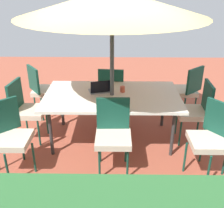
# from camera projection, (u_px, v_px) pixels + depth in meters

# --- Properties ---
(ground_plane) EXTENTS (10.00, 10.00, 0.02)m
(ground_plane) POSITION_uv_depth(u_px,v_px,m) (112.00, 139.00, 4.46)
(ground_plane) COLOR #9E4C38
(dining_table) EXTENTS (2.05, 1.19, 0.77)m
(dining_table) POSITION_uv_depth(u_px,v_px,m) (112.00, 98.00, 4.15)
(dining_table) COLOR silver
(dining_table) RESTS_ON ground_plane
(patio_umbrella) EXTENTS (2.58, 2.58, 2.27)m
(patio_umbrella) POSITION_uv_depth(u_px,v_px,m) (112.00, 4.00, 3.58)
(patio_umbrella) COLOR #4C4C4C
(patio_umbrella) RESTS_ON ground_plane
(chair_northeast) EXTENTS (0.59, 0.59, 0.98)m
(chair_northeast) POSITION_uv_depth(u_px,v_px,m) (9.00, 134.00, 3.52)
(chair_northeast) COLOR beige
(chair_northeast) RESTS_ON ground_plane
(chair_southwest) EXTENTS (0.59, 0.59, 0.98)m
(chair_southwest) POSITION_uv_depth(u_px,v_px,m) (187.00, 89.00, 4.96)
(chair_southwest) COLOR beige
(chair_southwest) RESTS_ON ground_plane
(chair_east) EXTENTS (0.48, 0.47, 0.98)m
(chair_east) POSITION_uv_depth(u_px,v_px,m) (26.00, 108.00, 4.23)
(chair_east) COLOR beige
(chair_east) RESTS_ON ground_plane
(chair_northwest) EXTENTS (0.58, 0.58, 0.98)m
(chair_northwest) POSITION_uv_depth(u_px,v_px,m) (211.00, 136.00, 3.48)
(chair_northwest) COLOR beige
(chair_northwest) RESTS_ON ground_plane
(chair_west) EXTENTS (0.47, 0.46, 0.98)m
(chair_west) POSITION_uv_depth(u_px,v_px,m) (196.00, 109.00, 4.19)
(chair_west) COLOR beige
(chair_west) RESTS_ON ground_plane
(chair_north) EXTENTS (0.46, 0.47, 0.98)m
(chair_north) POSITION_uv_depth(u_px,v_px,m) (113.00, 132.00, 3.56)
(chair_north) COLOR beige
(chair_north) RESTS_ON ground_plane
(chair_south) EXTENTS (0.47, 0.48, 0.98)m
(chair_south) POSITION_uv_depth(u_px,v_px,m) (112.00, 90.00, 4.91)
(chair_south) COLOR beige
(chair_south) RESTS_ON ground_plane
(chair_southeast) EXTENTS (0.58, 0.58, 0.98)m
(chair_southeast) POSITION_uv_depth(u_px,v_px,m) (43.00, 88.00, 4.98)
(chair_southeast) COLOR beige
(chair_southeast) RESTS_ON ground_plane
(laptop) EXTENTS (0.38, 0.33, 0.21)m
(laptop) POSITION_uv_depth(u_px,v_px,m) (100.00, 89.00, 4.21)
(laptop) COLOR gray
(laptop) RESTS_ON dining_table
(cup) EXTENTS (0.07, 0.07, 0.09)m
(cup) POSITION_uv_depth(u_px,v_px,m) (123.00, 89.00, 4.22)
(cup) COLOR #CC4C33
(cup) RESTS_ON dining_table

